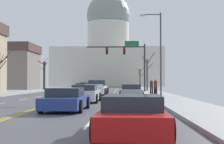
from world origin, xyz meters
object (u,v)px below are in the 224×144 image
(sedan_near_03, at_px, (85,94))
(bicycle_parked, at_px, (155,92))
(pickup_truck_near_01, at_px, (97,88))
(sedan_near_02, at_px, (131,91))
(signal_gantry, at_px, (128,56))
(sedan_near_00, at_px, (100,89))
(sedan_near_05, at_px, (132,116))
(sedan_oncoming_00, at_px, (81,87))
(pedestrian_00, at_px, (156,86))
(sedan_oncoming_01, at_px, (88,86))
(street_lamp_right, at_px, (158,47))
(pedestrian_01, at_px, (151,86))
(sedan_oncoming_02, at_px, (93,85))
(sedan_near_04, at_px, (66,100))
(sedan_oncoming_03, at_px, (83,85))

(sedan_near_03, xyz_separation_m, bicycle_parked, (5.73, 7.64, -0.11))
(pickup_truck_near_01, relative_size, sedan_near_02, 1.24)
(sedan_near_02, height_order, sedan_near_03, sedan_near_03)
(signal_gantry, relative_size, sedan_near_00, 1.80)
(sedan_near_00, bearing_deg, sedan_near_05, -84.37)
(sedan_oncoming_00, distance_m, pedestrian_00, 21.91)
(sedan_oncoming_01, bearing_deg, street_lamp_right, -72.54)
(street_lamp_right, height_order, pedestrian_01, street_lamp_right)
(street_lamp_right, relative_size, sedan_near_03, 1.75)
(street_lamp_right, relative_size, sedan_oncoming_01, 1.78)
(street_lamp_right, height_order, pedestrian_00, street_lamp_right)
(sedan_near_00, relative_size, sedan_near_03, 1.00)
(sedan_near_00, height_order, sedan_near_03, sedan_near_03)
(sedan_near_02, xyz_separation_m, sedan_near_05, (-0.46, -20.36, -0.06))
(street_lamp_right, relative_size, pickup_truck_near_01, 1.36)
(sedan_oncoming_01, distance_m, sedan_oncoming_02, 10.65)
(signal_gantry, distance_m, sedan_near_04, 28.05)
(bicycle_parked, bearing_deg, pickup_truck_near_01, 144.89)
(sedan_oncoming_03, distance_m, pedestrian_01, 48.75)
(pedestrian_00, xyz_separation_m, bicycle_parked, (-0.18, -1.32, -0.55))
(pedestrian_01, bearing_deg, sedan_oncoming_03, 105.62)
(sedan_near_03, xyz_separation_m, sedan_oncoming_03, (-7.36, 58.84, -0.02))
(sedan_near_00, xyz_separation_m, sedan_oncoming_03, (-7.23, 41.62, -0.00))
(sedan_near_00, distance_m, bicycle_parked, 11.24)
(sedan_oncoming_00, xyz_separation_m, sedan_oncoming_01, (0.05, 9.80, 0.04))
(sedan_oncoming_00, bearing_deg, sedan_near_03, -82.09)
(sedan_near_03, distance_m, sedan_oncoming_03, 59.30)
(street_lamp_right, xyz_separation_m, sedan_near_00, (-6.09, 10.27, -4.11))
(pickup_truck_near_01, distance_m, sedan_near_05, 26.26)
(signal_gantry, height_order, sedan_near_04, signal_gantry)
(sedan_oncoming_00, relative_size, pedestrian_00, 2.77)
(pickup_truck_near_01, xyz_separation_m, sedan_oncoming_00, (-3.83, 16.75, -0.18))
(sedan_near_00, distance_m, sedan_near_03, 17.22)
(sedan_oncoming_02, bearing_deg, sedan_near_03, -85.44)
(street_lamp_right, relative_size, sedan_oncoming_00, 1.72)
(sedan_oncoming_00, height_order, sedan_oncoming_02, sedan_oncoming_02)
(signal_gantry, xyz_separation_m, sedan_oncoming_01, (-7.30, 17.73, -4.37))
(bicycle_parked, bearing_deg, sedan_oncoming_03, 104.34)
(sedan_near_02, relative_size, pedestrian_01, 2.90)
(street_lamp_right, height_order, sedan_oncoming_01, street_lamp_right)
(sedan_near_04, bearing_deg, pedestrian_00, 68.86)
(street_lamp_right, bearing_deg, sedan_near_04, -114.03)
(pedestrian_01, bearing_deg, pickup_truck_near_01, -178.57)
(sedan_oncoming_00, relative_size, sedan_oncoming_01, 1.03)
(pedestrian_01, bearing_deg, pedestrian_00, -87.12)
(sedan_near_02, distance_m, sedan_near_04, 13.43)
(sedan_oncoming_01, bearing_deg, bicycle_parked, -72.56)
(sedan_oncoming_00, distance_m, pedestrian_01, 19.25)
(signal_gantry, height_order, sedan_oncoming_02, signal_gantry)
(sedan_oncoming_01, bearing_deg, sedan_oncoming_00, -90.32)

